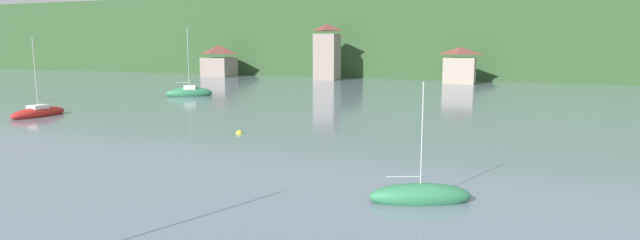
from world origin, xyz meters
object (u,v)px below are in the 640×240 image
object	(u,v)px
sailboat_mid_6	(420,196)
mooring_buoy_near	(239,133)
sailboat_mid_5	(38,113)
shore_building_central	(460,66)
shore_building_west	(219,61)
shore_building_westcentral	(327,53)
sailboat_far_2	(190,93)

from	to	relation	value
sailboat_mid_6	mooring_buoy_near	bearing A→B (deg)	119.89
sailboat_mid_5	shore_building_central	bearing A→B (deg)	149.45
shore_building_central	shore_building_west	bearing A→B (deg)	179.07
shore_building_west	shore_building_westcentral	distance (m)	22.75
sailboat_far_2	sailboat_mid_6	distance (m)	46.50
sailboat_far_2	sailboat_mid_5	size ratio (longest dim) A/B	1.22
mooring_buoy_near	sailboat_mid_5	bearing A→B (deg)	177.50
shore_building_westcentral	mooring_buoy_near	distance (m)	54.62
shore_building_central	sailboat_far_2	distance (m)	42.81
sailboat_mid_6	sailboat_mid_5	bearing A→B (deg)	137.77
sailboat_mid_6	shore_building_westcentral	bearing A→B (deg)	90.43
shore_building_westcentral	sailboat_mid_6	size ratio (longest dim) A/B	1.89
sailboat_mid_5	shore_building_west	bearing A→B (deg)	-164.06
sailboat_mid_5	sailboat_mid_6	bearing A→B (deg)	71.16
shore_building_west	sailboat_mid_5	bearing A→B (deg)	-73.54
shore_building_central	sailboat_mid_6	bearing A→B (deg)	-84.51
shore_building_westcentral	sailboat_mid_6	bearing A→B (deg)	-65.66
shore_building_westcentral	shore_building_central	world-z (taller)	shore_building_westcentral
shore_building_west	mooring_buoy_near	xyz separation A→B (m)	(36.43, -53.32, -2.98)
shore_building_central	sailboat_mid_5	bearing A→B (deg)	-120.03
mooring_buoy_near	shore_building_westcentral	bearing A→B (deg)	104.65
shore_building_westcentral	sailboat_far_2	bearing A→B (deg)	-99.67
shore_building_westcentral	sailboat_mid_5	world-z (taller)	shore_building_westcentral
sailboat_mid_5	mooring_buoy_near	size ratio (longest dim) A/B	15.41
shore_building_westcentral	shore_building_central	size ratio (longest dim) A/B	1.68
sailboat_mid_6	mooring_buoy_near	size ratio (longest dim) A/B	11.11
sailboat_mid_6	sailboat_far_2	bearing A→B (deg)	113.57
sailboat_far_2	mooring_buoy_near	distance (m)	28.07
shore_building_westcentral	sailboat_mid_6	world-z (taller)	shore_building_westcentral
shore_building_westcentral	sailboat_mid_5	bearing A→B (deg)	-97.92
shore_building_westcentral	shore_building_west	bearing A→B (deg)	178.30
sailboat_far_2	shore_building_west	bearing A→B (deg)	80.59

